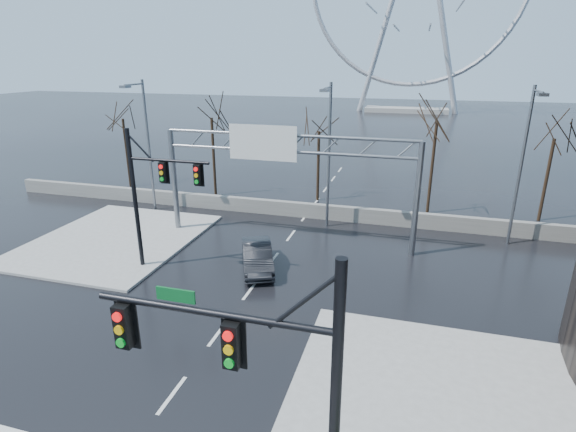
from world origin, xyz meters
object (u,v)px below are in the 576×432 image
(signal_mast_far, at_px, (151,188))
(car, at_px, (257,256))
(signal_mast_near, at_px, (272,386))
(sign_gantry, at_px, (281,164))

(signal_mast_far, distance_m, car, 6.93)
(signal_mast_far, height_order, car, signal_mast_far)
(signal_mast_far, xyz_separation_m, car, (5.37, 1.62, -4.06))
(signal_mast_near, height_order, sign_gantry, signal_mast_near)
(signal_mast_far, relative_size, sign_gantry, 0.49)
(signal_mast_near, distance_m, sign_gantry, 19.79)
(sign_gantry, relative_size, car, 3.51)
(car, bearing_deg, signal_mast_near, -92.14)
(signal_mast_far, relative_size, car, 1.72)
(signal_mast_near, xyz_separation_m, sign_gantry, (-5.52, 19.00, 0.31))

